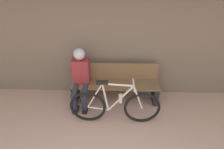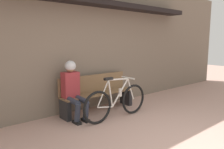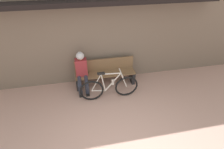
# 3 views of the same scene
# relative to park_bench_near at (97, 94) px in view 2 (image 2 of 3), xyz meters

# --- Properties ---
(storefront_wall) EXTENTS (12.00, 0.56, 3.20)m
(storefront_wall) POSITION_rel_park_bench_near_xyz_m (-0.14, 0.36, 1.26)
(storefront_wall) COLOR #756656
(storefront_wall) RESTS_ON ground_plane
(park_bench_near) EXTENTS (1.85, 0.42, 0.85)m
(park_bench_near) POSITION_rel_park_bench_near_xyz_m (0.00, 0.00, 0.00)
(park_bench_near) COLOR brown
(park_bench_near) RESTS_ON ground_plane
(bicycle) EXTENTS (1.68, 0.40, 0.91)m
(bicycle) POSITION_rel_park_bench_near_xyz_m (0.01, -0.69, -0.04)
(bicycle) COLOR black
(bicycle) RESTS_ON ground_plane
(person_seated) EXTENTS (0.34, 0.63, 1.24)m
(person_seated) POSITION_rel_park_bench_near_xyz_m (-0.71, -0.11, 0.30)
(person_seated) COLOR #2D3342
(person_seated) RESTS_ON ground_plane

